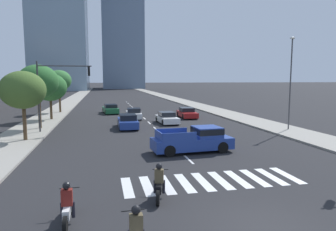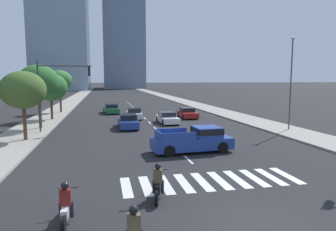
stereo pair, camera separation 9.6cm
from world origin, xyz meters
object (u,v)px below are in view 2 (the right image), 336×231
object	(u,v)px
sedan_blue_3	(128,122)
sedan_white_4	(167,118)
street_tree_nearest	(23,90)
street_tree_second	(38,82)
street_lamp_east	(291,77)
street_tree_fourth	(60,80)
sedan_white_2	(134,114)
pickup_truck	(196,140)
street_tree_third	(51,87)
motorcycle_third	(66,207)
sedan_green_0	(111,109)
motorcycle_lead	(158,184)
traffic_signal_far	(58,84)
sedan_red_1	(187,113)

from	to	relation	value
sedan_blue_3	sedan_white_4	world-z (taller)	sedan_blue_3
street_tree_nearest	street_tree_second	world-z (taller)	street_tree_second
street_lamp_east	street_tree_fourth	world-z (taller)	street_lamp_east
sedan_white_4	street_lamp_east	size ratio (longest dim) A/B	0.51
street_lamp_east	sedan_white_4	bearing A→B (deg)	144.73
sedan_white_2	street_tree_fourth	bearing A→B (deg)	52.26
pickup_truck	sedan_white_4	xyz separation A→B (m)	(0.87, 13.43, -0.23)
sedan_blue_3	street_tree_third	xyz separation A→B (m)	(-8.39, 7.62, 3.28)
street_tree_nearest	street_tree_fourth	bearing A→B (deg)	90.00
sedan_white_4	street_tree_fourth	bearing A→B (deg)	-138.09
sedan_white_4	street_lamp_east	xyz separation A→B (m)	(10.24, -7.24, 4.46)
pickup_truck	street_tree_fourth	xyz separation A→B (m)	(-12.04, 26.51, 3.85)
motorcycle_third	sedan_green_0	size ratio (longest dim) A/B	0.45
street_lamp_east	motorcycle_lead	bearing A→B (deg)	-137.81
sedan_white_2	street_lamp_east	xyz separation A→B (m)	(13.44, -12.01, 4.44)
motorcycle_lead	sedan_blue_3	distance (m)	18.41
street_lamp_east	street_tree_nearest	distance (m)	23.17
street_tree_third	traffic_signal_far	bearing A→B (deg)	-76.91
sedan_white_2	sedan_white_4	world-z (taller)	sedan_white_2
traffic_signal_far	street_tree_nearest	xyz separation A→B (m)	(-2.09, -3.66, -0.44)
motorcycle_third	sedan_blue_3	size ratio (longest dim) A/B	0.47
street_tree_third	street_tree_fourth	size ratio (longest dim) A/B	0.90
pickup_truck	street_tree_third	bearing A→B (deg)	118.82
sedan_red_1	sedan_white_4	size ratio (longest dim) A/B	1.03
sedan_green_0	sedan_blue_3	size ratio (longest dim) A/B	1.04
motorcycle_lead	sedan_green_0	xyz separation A→B (m)	(-1.11, 32.13, 0.02)
sedan_red_1	street_tree_second	world-z (taller)	street_tree_second
motorcycle_lead	sedan_white_2	bearing A→B (deg)	10.95
sedan_green_0	sedan_red_1	xyz separation A→B (m)	(9.35, -7.06, -0.02)
sedan_red_1	traffic_signal_far	size ratio (longest dim) A/B	0.72
sedan_blue_3	street_tree_fourth	distance (m)	18.06
pickup_truck	motorcycle_third	bearing A→B (deg)	-133.30
sedan_green_0	street_tree_third	distance (m)	9.90
sedan_green_0	traffic_signal_far	bearing A→B (deg)	156.26
street_tree_second	street_tree_fourth	bearing A→B (deg)	90.00
sedan_blue_3	street_tree_second	world-z (taller)	street_tree_second
sedan_white_2	street_tree_nearest	bearing A→B (deg)	144.36
motorcycle_lead	street_tree_nearest	xyz separation A→B (m)	(-8.17, 13.37, 3.45)
motorcycle_lead	sedan_green_0	world-z (taller)	motorcycle_lead
sedan_white_4	sedan_red_1	bearing A→B (deg)	137.85
street_lamp_east	street_tree_fourth	size ratio (longest dim) A/B	1.43
traffic_signal_far	street_tree_second	bearing A→B (deg)	133.00
sedan_white_4	street_tree_nearest	size ratio (longest dim) A/B	0.82
motorcycle_third	sedan_white_4	distance (m)	23.83
traffic_signal_far	sedan_green_0	bearing A→B (deg)	71.79
sedan_red_1	street_tree_nearest	size ratio (longest dim) A/B	0.85
sedan_white_2	sedan_white_4	xyz separation A→B (m)	(3.21, -4.77, -0.02)
street_tree_nearest	sedan_red_1	bearing A→B (deg)	35.49
sedan_green_0	street_lamp_east	xyz separation A→B (m)	(16.09, -18.56, 4.43)
motorcycle_lead	sedan_white_2	distance (m)	25.63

